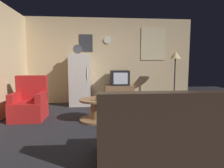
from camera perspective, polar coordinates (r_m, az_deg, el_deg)
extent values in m
plane|color=#232328|center=(3.76, 1.98, -12.96)|extent=(12.00, 12.00, 0.00)
cube|color=#D1B284|center=(5.99, -0.84, 7.00)|extent=(5.20, 0.10, 2.63)
cube|color=beige|center=(6.22, 12.26, 11.72)|extent=(0.76, 0.02, 1.00)
cube|color=#333338|center=(5.95, -7.88, 12.20)|extent=(0.40, 0.02, 0.52)
cylinder|color=silver|center=(5.97, -1.43, 13.19)|extent=(0.22, 0.03, 0.22)
cube|color=silver|center=(5.64, -9.64, 1.22)|extent=(0.60, 0.60, 1.50)
cylinder|color=silver|center=(5.30, -7.57, 3.11)|extent=(0.02, 0.02, 0.36)
cylinder|color=#4C4C51|center=(5.55, -10.40, 10.33)|extent=(0.26, 0.04, 0.26)
cube|color=#8E6642|center=(5.71, 2.17, -3.25)|extent=(0.84, 0.52, 0.59)
cube|color=#AD4733|center=(5.47, 2.51, -4.62)|extent=(0.76, 0.01, 0.14)
cube|color=black|center=(5.65, 2.29, 1.90)|extent=(0.54, 0.50, 0.44)
cube|color=silver|center=(5.40, 2.63, 1.69)|extent=(0.41, 0.01, 0.33)
cylinder|color=#332D28|center=(5.96, 18.18, -5.93)|extent=(0.24, 0.24, 0.02)
cylinder|color=#332D28|center=(5.86, 18.41, 0.68)|extent=(0.04, 0.04, 1.40)
cone|color=#F2D18C|center=(5.84, 18.68, 8.33)|extent=(0.32, 0.32, 0.22)
cylinder|color=#8E6642|center=(4.20, -4.80, -10.61)|extent=(0.72, 0.72, 0.04)
cylinder|color=#8E6642|center=(4.14, -4.82, -7.76)|extent=(0.24, 0.24, 0.43)
cylinder|color=#8E6642|center=(4.10, -4.85, -4.83)|extent=(0.72, 0.72, 0.04)
cylinder|color=silver|center=(3.91, -4.16, -3.95)|extent=(0.05, 0.05, 0.15)
cylinder|color=silver|center=(4.16, -4.39, -3.76)|extent=(0.08, 0.08, 0.09)
cylinder|color=tan|center=(3.91, -4.47, -4.41)|extent=(0.08, 0.08, 0.09)
cube|color=black|center=(3.96, -2.86, -4.74)|extent=(0.15, 0.04, 0.02)
cube|color=red|center=(4.58, -23.82, -7.37)|extent=(0.68, 0.68, 0.40)
cube|color=red|center=(4.74, -23.08, -0.99)|extent=(0.68, 0.16, 0.56)
cube|color=red|center=(4.62, -27.28, -3.62)|extent=(0.12, 0.60, 0.20)
cube|color=red|center=(4.44, -20.57, -3.70)|extent=(0.12, 0.60, 0.20)
cube|color=#38281E|center=(2.68, 14.69, -16.74)|extent=(1.70, 0.80, 0.40)
cube|color=#38281E|center=(2.27, 17.59, -8.82)|extent=(1.70, 0.20, 0.52)
cube|color=#7DB83B|center=(5.76, 8.98, -6.10)|extent=(0.17, 0.16, 0.02)
cube|color=#569B56|center=(5.76, 8.99, -5.91)|extent=(0.21, 0.13, 0.02)
cube|color=#B5BBC2|center=(5.75, 8.99, -5.73)|extent=(0.22, 0.15, 0.02)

